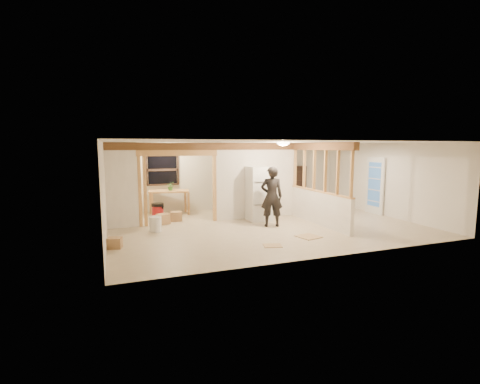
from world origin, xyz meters
name	(u,v)px	position (x,y,z in m)	size (l,w,h in m)	color
floor	(265,226)	(0.00, 0.00, -0.01)	(9.00, 6.50, 0.01)	#C4B092
ceiling	(266,142)	(0.00, 0.00, 2.50)	(9.00, 6.50, 0.01)	white
wall_back	(231,176)	(0.00, 3.25, 1.25)	(9.00, 0.01, 2.50)	silver
wall_front	(330,200)	(0.00, -3.25, 1.25)	(9.00, 0.01, 2.50)	silver
wall_left	(104,191)	(-4.50, 0.00, 1.25)	(0.01, 6.50, 2.50)	silver
wall_right	(385,180)	(4.50, 0.00, 1.25)	(0.01, 6.50, 2.50)	silver
partition_left_stub	(122,185)	(-4.05, 1.20, 1.25)	(0.90, 0.12, 2.50)	white
partition_center	(256,181)	(0.20, 1.20, 1.25)	(2.80, 0.12, 2.50)	white
doorway_frame	(179,188)	(-2.40, 1.20, 1.10)	(2.46, 0.14, 2.20)	tan
header_beam_back	(222,146)	(-1.00, 1.20, 2.38)	(7.00, 0.18, 0.22)	brown
header_beam_right	(320,146)	(1.60, -0.40, 2.38)	(0.18, 3.30, 0.22)	brown
pony_wall	(319,208)	(1.60, -0.40, 0.50)	(0.12, 3.20, 1.00)	white
stud_partition	(320,170)	(1.60, -0.40, 1.66)	(0.14, 3.20, 1.32)	tan
window_back	(163,170)	(-2.60, 3.17, 1.55)	(1.12, 0.10, 1.10)	black
french_door	(375,186)	(4.42, 0.40, 1.00)	(0.12, 0.86, 2.00)	white
ceiling_dome_main	(283,143)	(0.30, -0.50, 2.48)	(0.36, 0.36, 0.16)	#FFEABF
ceiling_dome_util	(169,143)	(-2.50, 2.30, 2.48)	(0.32, 0.32, 0.14)	#FFEABF
hanging_bulb	(188,153)	(-2.00, 1.60, 2.18)	(0.07, 0.07, 0.07)	#FFD88C
refrigerator	(259,193)	(0.12, 0.79, 0.87)	(0.72, 0.70, 1.74)	white
woman	(272,197)	(0.12, -0.16, 0.90)	(0.66, 0.43, 1.80)	black
work_table	(169,202)	(-2.45, 2.75, 0.43)	(1.36, 0.68, 0.86)	tan
potted_plant	(171,186)	(-2.40, 2.67, 1.01)	(0.28, 0.24, 0.31)	#2A5E26
shop_vac	(158,212)	(-2.96, 1.93, 0.28)	(0.43, 0.43, 0.56)	maroon
bookshelf	(296,185)	(2.75, 3.05, 0.79)	(0.79, 0.26, 1.59)	black
bucket	(155,224)	(-3.22, 0.38, 0.21)	(0.34, 0.34, 0.43)	silver
box_util_a	(176,216)	(-2.43, 1.59, 0.15)	(0.35, 0.30, 0.30)	#AA7F52
box_util_b	(163,219)	(-2.88, 1.29, 0.15)	(0.33, 0.33, 0.31)	#AA7F52
box_front	(115,243)	(-4.31, -0.95, 0.13)	(0.31, 0.26, 0.26)	#AA7F52
floor_panel_near	(309,237)	(0.50, -1.64, 0.01)	(0.53, 0.53, 0.02)	tan
floor_panel_far	(273,246)	(-0.75, -2.06, 0.01)	(0.43, 0.35, 0.01)	tan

